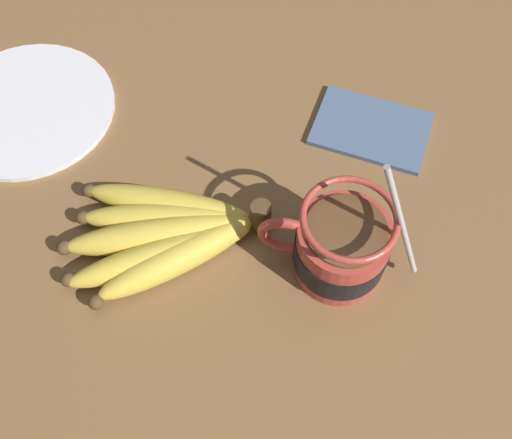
{
  "coord_description": "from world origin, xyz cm",
  "views": [
    {
      "loc": [
        -5.22,
        21.37,
        51.68
      ],
      "look_at": [
        -0.91,
        -3.82,
        6.62
      ],
      "focal_mm": 40.0,
      "sensor_mm": 36.0,
      "label": 1
    }
  ],
  "objects": [
    {
      "name": "napkin",
      "position": [
        -10.95,
        -19.22,
        2.84
      ],
      "size": [
        13.43,
        10.51,
        0.6
      ],
      "color": "slate",
      "rests_on": "table"
    },
    {
      "name": "banana_bunch",
      "position": [
        7.46,
        -2.22,
        4.12
      ],
      "size": [
        19.32,
        13.95,
        4.09
      ],
      "color": "#4C381E",
      "rests_on": "table"
    },
    {
      "name": "small_plate",
      "position": [
        26.88,
        -15.65,
        2.84
      ],
      "size": [
        19.3,
        19.3,
        0.6
      ],
      "color": "white",
      "rests_on": "table"
    },
    {
      "name": "coffee_mug",
      "position": [
        -8.75,
        -2.45,
        6.34
      ],
      "size": [
        14.82,
        8.47,
        16.75
      ],
      "color": "#B23D33",
      "rests_on": "table"
    },
    {
      "name": "table",
      "position": [
        0.0,
        0.0,
        1.27
      ],
      "size": [
        133.42,
        133.42,
        2.54
      ],
      "color": "brown",
      "rests_on": "ground"
    }
  ]
}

